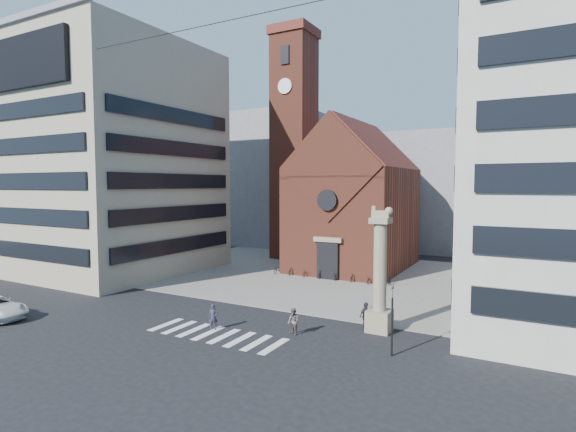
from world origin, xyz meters
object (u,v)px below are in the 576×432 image
object	(u,v)px
pedestrian_0	(213,317)
pedestrian_2	(365,316)
lion_column	(380,282)
traffic_light	(392,318)
pedestrian_1	(293,322)
scooter_0	(278,270)

from	to	relation	value
pedestrian_0	pedestrian_2	world-z (taller)	pedestrian_2
lion_column	traffic_light	distance (m)	4.62
traffic_light	pedestrian_1	xyz separation A→B (m)	(-6.86, 0.48, -1.38)
lion_column	pedestrian_1	distance (m)	6.53
pedestrian_1	scooter_0	size ratio (longest dim) A/B	1.16
pedestrian_0	traffic_light	bearing A→B (deg)	-25.09
lion_column	traffic_light	world-z (taller)	lion_column
pedestrian_0	pedestrian_2	size ratio (longest dim) A/B	0.94
traffic_light	pedestrian_2	size ratio (longest dim) A/B	2.25
pedestrian_2	scooter_0	distance (m)	20.66
traffic_light	pedestrian_1	world-z (taller)	traffic_light
traffic_light	pedestrian_0	world-z (taller)	traffic_light
lion_column	pedestrian_1	xyz separation A→B (m)	(-4.87, -3.52, -2.55)
pedestrian_1	pedestrian_2	size ratio (longest dim) A/B	0.95
pedestrian_2	pedestrian_1	bearing A→B (deg)	154.31
lion_column	pedestrian_0	bearing A→B (deg)	-152.98
traffic_light	pedestrian_0	size ratio (longest dim) A/B	2.40
pedestrian_2	scooter_0	world-z (taller)	pedestrian_2
pedestrian_1	scooter_0	world-z (taller)	pedestrian_1
scooter_0	traffic_light	bearing A→B (deg)	-38.89
traffic_light	pedestrian_1	distance (m)	7.01
pedestrian_0	scooter_0	world-z (taller)	pedestrian_0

